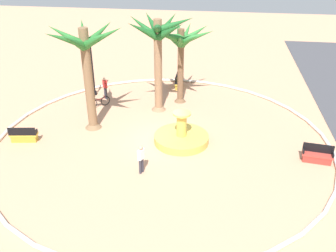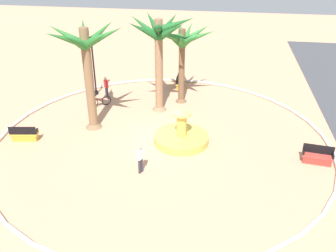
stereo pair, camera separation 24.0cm
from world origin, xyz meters
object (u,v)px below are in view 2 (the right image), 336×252
Objects in this scene: bench_west at (317,157)px; person_cyclist_helmet at (106,87)px; lamppost at (93,62)px; bicycle_red_frame at (100,102)px; fountain at (181,138)px; palm_tree_by_curb at (182,43)px; bench_north at (25,135)px; palm_tree_mid_plaza at (159,42)px; palm_tree_near_fountain at (86,55)px; person_cyclist_photo at (140,158)px; bench_east at (180,83)px.

person_cyclist_helmet is at bearing -115.48° from bench_west.
bench_west is at bearing 64.52° from person_cyclist_helmet.
bicycle_red_frame is (2.10, 1.00, -2.21)m from lamppost.
person_cyclist_helmet reaches higher than bench_west.
fountain is 9.84m from lamppost.
palm_tree_by_curb is 3.38× the size of bench_north.
fountain is 6.52m from palm_tree_mid_plaza.
bicycle_red_frame is (-3.05, -0.57, -4.40)m from palm_tree_near_fountain.
person_cyclist_helmet is (-5.52, -6.29, 0.66)m from fountain.
person_cyclist_photo reaches higher than bicycle_red_frame.
palm_tree_mid_plaza is at bearing 127.05° from bench_north.
palm_tree_near_fountain reaches higher than lamppost.
palm_tree_near_fountain is 3.99× the size of bench_north.
palm_tree_by_curb reaches higher than bench_west.
palm_tree_near_fountain is 7.13m from person_cyclist_photo.
person_cyclist_helmet is (0.30, -5.53, -3.45)m from palm_tree_by_curb.
person_cyclist_helmet is at bearing 155.97° from bench_north.
bench_east is at bearing -138.08° from bench_west.
palm_tree_near_fountain reaches higher than fountain.
fountain is 7.16m from palm_tree_by_curb.
person_cyclist_photo reaches higher than bench_east.
palm_tree_near_fountain is 6.97m from palm_tree_by_curb.
palm_tree_mid_plaza is (1.58, -1.29, 0.41)m from palm_tree_by_curb.
palm_tree_by_curb is 11.52m from bench_west.
palm_tree_mid_plaza reaches higher than lamppost.
fountain is 9.39m from bench_north.
palm_tree_by_curb is 11.81m from bench_north.
bench_east is 0.97× the size of bench_north.
palm_tree_by_curb is at bearing 133.92° from palm_tree_near_fountain.
bicycle_red_frame is (-4.04, -6.34, 0.09)m from fountain.
fountain is 1.97× the size of bench_west.
palm_tree_near_fountain is at bearing -99.71° from fountain.
bench_north is at bearing -39.50° from bench_east.
bench_west is (2.06, 13.31, -4.44)m from palm_tree_near_fountain.
bench_west is at bearing 69.78° from bicycle_red_frame.
lamppost is (-5.15, -1.57, -2.19)m from palm_tree_near_fountain.
bench_north reaches higher than bicycle_red_frame.
lamppost is (2.49, -6.17, 2.24)m from bench_east.
palm_tree_by_curb reaches higher than bicycle_red_frame.
palm_tree_near_fountain is 5.81m from lamppost.
palm_tree_mid_plaza is 8.59m from person_cyclist_photo.
person_cyclist_photo reaches higher than bench_west.
bench_west is 14.79m from bicycle_red_frame.
lamppost reaches higher than bicycle_red_frame.
person_cyclist_photo is (2.17, 7.59, 0.56)m from bench_north.
lamppost reaches higher than bench_east.
lamppost is at bearing -163.04° from palm_tree_near_fountain.
person_cyclist_photo is (3.42, -1.71, 0.62)m from fountain.
palm_tree_near_fountain is 4.94m from palm_tree_mid_plaza.
palm_tree_mid_plaza is 4.09× the size of bench_east.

